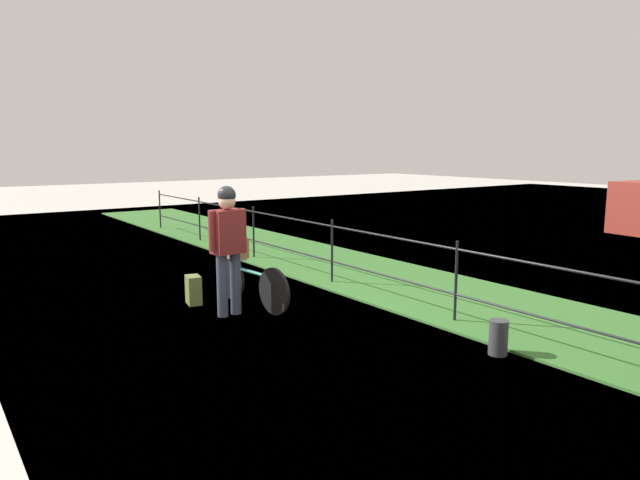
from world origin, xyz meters
TOP-DOWN VIEW (x-y plane):
  - ground_plane at (0.00, 0.00)m, footprint 60.00×60.00m
  - grass_strip at (0.00, 3.10)m, footprint 27.00×2.40m
  - iron_fence at (0.00, 2.24)m, footprint 18.04×0.04m
  - bicycle_main at (-0.85, 0.52)m, footprint 1.67×0.23m
  - wooden_crate at (-1.23, 0.49)m, footprint 0.36×0.28m
  - terrier_dog at (-1.20, 0.49)m, footprint 0.32×0.17m
  - cyclist_person at (-0.64, 0.09)m, footprint 0.30×0.54m
  - backpack_on_paving at (-1.41, -0.07)m, footprint 0.31×0.23m
  - mooring_bollard at (2.32, 1.74)m, footprint 0.20×0.20m

SIDE VIEW (x-z plane):
  - ground_plane at x=0.00m, z-range 0.00..0.00m
  - grass_strip at x=0.00m, z-range 0.00..0.03m
  - mooring_bollard at x=2.32m, z-range 0.00..0.38m
  - backpack_on_paving at x=-1.41m, z-range 0.00..0.40m
  - bicycle_main at x=-0.85m, z-range 0.02..0.65m
  - iron_fence at x=0.00m, z-range 0.09..1.12m
  - wooden_crate at x=-1.23m, z-range 0.62..0.91m
  - terrier_dog at x=-1.20m, z-range 0.90..1.08m
  - cyclist_person at x=-0.64m, z-range 0.16..1.84m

